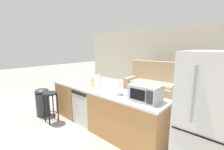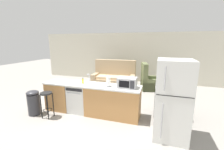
{
  "view_description": "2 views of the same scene",
  "coord_description": "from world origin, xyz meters",
  "views": [
    {
      "loc": [
        2.43,
        -2.18,
        1.8
      ],
      "look_at": [
        -0.0,
        0.54,
        1.11
      ],
      "focal_mm": 24.0,
      "sensor_mm": 36.0,
      "label": 1
    },
    {
      "loc": [
        2.02,
        -3.84,
        2.11
      ],
      "look_at": [
        0.61,
        0.6,
        1.08
      ],
      "focal_mm": 24.0,
      "sensor_mm": 36.0,
      "label": 2
    }
  ],
  "objects": [
    {
      "name": "ground_plane",
      "position": [
        0.0,
        0.0,
        0.0
      ],
      "size": [
        24.0,
        24.0,
        0.0
      ],
      "primitive_type": "plane",
      "color": "gray"
    },
    {
      "name": "wall_back",
      "position": [
        0.3,
        4.2,
        1.3
      ],
      "size": [
        10.0,
        0.06,
        2.6
      ],
      "color": "beige",
      "rests_on": "ground_plane"
    },
    {
      "name": "kitchen_counter",
      "position": [
        0.24,
        0.0,
        0.42
      ],
      "size": [
        2.94,
        0.66,
        0.9
      ],
      "color": "#B77F47",
      "rests_on": "ground_plane"
    },
    {
      "name": "dishwasher",
      "position": [
        -0.25,
        -0.0,
        0.42
      ],
      "size": [
        0.58,
        0.61,
        0.84
      ],
      "color": "silver",
      "rests_on": "ground_plane"
    },
    {
      "name": "stove_range",
      "position": [
        2.35,
        0.55,
        0.45
      ],
      "size": [
        0.76,
        0.68,
        0.9
      ],
      "color": "black",
      "rests_on": "ground_plane"
    },
    {
      "name": "refrigerator",
      "position": [
        2.35,
        -0.55,
        0.88
      ],
      "size": [
        0.72,
        0.73,
        1.76
      ],
      "color": "silver",
      "rests_on": "ground_plane"
    },
    {
      "name": "microwave",
      "position": [
        1.24,
        -0.0,
        1.04
      ],
      "size": [
        0.5,
        0.37,
        0.28
      ],
      "color": "#B7B7BC",
      "rests_on": "kitchen_counter"
    },
    {
      "name": "sink_faucet",
      "position": [
        0.07,
        0.06,
        1.03
      ],
      "size": [
        0.07,
        0.18,
        0.3
      ],
      "color": "silver",
      "rests_on": "kitchen_counter"
    },
    {
      "name": "paper_towel_roll",
      "position": [
        0.71,
        -0.04,
        1.04
      ],
      "size": [
        0.14,
        0.14,
        0.28
      ],
      "color": "#4C4C51",
      "rests_on": "kitchen_counter"
    },
    {
      "name": "soap_bottle",
      "position": [
        -0.11,
        -0.0,
        0.97
      ],
      "size": [
        0.06,
        0.06,
        0.18
      ],
      "color": "yellow",
      "rests_on": "kitchen_counter"
    },
    {
      "name": "kettle",
      "position": [
        2.18,
        0.68,
        0.99
      ],
      "size": [
        0.21,
        0.17,
        0.19
      ],
      "color": "red",
      "rests_on": "stove_range"
    },
    {
      "name": "bar_stool",
      "position": [
        -0.92,
        -0.64,
        0.54
      ],
      "size": [
        0.32,
        0.32,
        0.74
      ],
      "color": "black",
      "rests_on": "ground_plane"
    },
    {
      "name": "trash_bin",
      "position": [
        -1.43,
        -0.61,
        0.38
      ],
      "size": [
        0.35,
        0.35,
        0.74
      ],
      "color": "#333338",
      "rests_on": "ground_plane"
    },
    {
      "name": "couch",
      "position": [
        -0.0,
        2.9,
        0.39
      ],
      "size": [
        2.04,
        1.0,
        1.27
      ],
      "color": "tan",
      "rests_on": "ground_plane"
    },
    {
      "name": "armchair",
      "position": [
        1.62,
        2.91,
        0.35
      ],
      "size": [
        0.98,
        1.02,
        1.2
      ],
      "color": "#667047",
      "rests_on": "ground_plane"
    }
  ]
}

